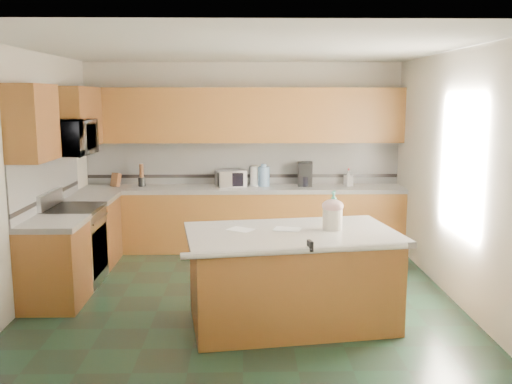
{
  "coord_description": "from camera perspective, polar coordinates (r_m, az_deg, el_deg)",
  "views": [
    {
      "loc": [
        0.02,
        -6.1,
        2.2
      ],
      "look_at": [
        0.15,
        0.35,
        1.12
      ],
      "focal_mm": 40.0,
      "sensor_mm": 36.0,
      "label": 1
    }
  ],
  "objects": [
    {
      "name": "treat_jar",
      "position": [
        5.61,
        7.65,
        -2.72
      ],
      "size": [
        0.25,
        0.25,
        0.2
      ],
      "primitive_type": "cylinder",
      "rotation": [
        0.0,
        0.0,
        0.43
      ],
      "color": "white",
      "rests_on": "island_top"
    },
    {
      "name": "range_handle",
      "position": [
        6.96,
        -15.28,
        -2.61
      ],
      "size": [
        0.02,
        0.66,
        0.02
      ],
      "primitive_type": "cylinder",
      "rotation": [
        1.57,
        0.0,
        0.0
      ],
      "color": "#B7B7BC",
      "rests_on": "range_body"
    },
    {
      "name": "coffee_maker",
      "position": [
        8.3,
        4.93,
        1.82
      ],
      "size": [
        0.22,
        0.24,
        0.35
      ],
      "primitive_type": "cube",
      "rotation": [
        0.0,
        0.0,
        -0.08
      ],
      "color": "black",
      "rests_on": "back_countertop"
    },
    {
      "name": "range_oven_door",
      "position": [
        7.06,
        -15.38,
        -5.63
      ],
      "size": [
        0.02,
        0.68,
        0.55
      ],
      "primitive_type": "cube",
      "color": "black",
      "rests_on": "range_body"
    },
    {
      "name": "treat_jar_lid",
      "position": [
        5.58,
        7.68,
        -1.39
      ],
      "size": [
        0.21,
        0.21,
        0.13
      ],
      "primitive_type": "ellipsoid",
      "color": "beige",
      "rests_on": "treat_jar"
    },
    {
      "name": "utensil_crock",
      "position": [
        8.4,
        -11.35,
        1.0
      ],
      "size": [
        0.11,
        0.11,
        0.13
      ],
      "primitive_type": "cylinder",
      "color": "black",
      "rests_on": "back_countertop"
    },
    {
      "name": "back_upper_cab",
      "position": [
        8.24,
        -1.31,
        7.69
      ],
      "size": [
        4.6,
        0.33,
        0.78
      ],
      "primitive_type": "cube",
      "color": "#4B2A15",
      "rests_on": "wall_back"
    },
    {
      "name": "island_top",
      "position": [
        5.52,
        3.59,
        -4.25
      ],
      "size": [
        2.16,
        1.48,
        0.06
      ],
      "primitive_type": "cube",
      "rotation": [
        0.0,
        0.0,
        0.15
      ],
      "color": "white",
      "rests_on": "island_base"
    },
    {
      "name": "treat_jar_knob_end_r",
      "position": [
        5.58,
        8.04,
        -0.93
      ],
      "size": [
        0.04,
        0.04,
        0.04
      ],
      "primitive_type": "sphere",
      "color": "tan",
      "rests_on": "treat_jar_lid"
    },
    {
      "name": "water_jug",
      "position": [
        8.24,
        0.77,
        1.56
      ],
      "size": [
        0.17,
        0.17,
        0.28
      ],
      "primitive_type": "cylinder",
      "color": "#6B93BE",
      "rests_on": "back_countertop"
    },
    {
      "name": "left_base_cab_rear",
      "position": [
        7.86,
        -16.05,
        -3.89
      ],
      "size": [
        0.6,
        0.82,
        0.86
      ],
      "primitive_type": "cube",
      "color": "#4B2A15",
      "rests_on": "ground"
    },
    {
      "name": "left_upper_cab_rear",
      "position": [
        7.83,
        -17.27,
        7.18
      ],
      "size": [
        0.33,
        1.09,
        0.78
      ],
      "primitive_type": "cube",
      "color": "#4B2A15",
      "rests_on": "wall_left"
    },
    {
      "name": "range_cooktop",
      "position": [
        7.02,
        -17.86,
        -1.63
      ],
      "size": [
        0.62,
        0.78,
        0.04
      ],
      "primitive_type": "cube",
      "color": "black",
      "rests_on": "range_body"
    },
    {
      "name": "left_counter_front",
      "position": [
        6.33,
        -19.75,
        -3.0
      ],
      "size": [
        0.64,
        0.72,
        0.06
      ],
      "primitive_type": "cube",
      "color": "white",
      "rests_on": "left_base_cab_front"
    },
    {
      "name": "paper_sheet_b",
      "position": [
        5.57,
        -1.52,
        -3.76
      ],
      "size": [
        0.3,
        0.29,
        0.0
      ],
      "primitive_type": "cube",
      "rotation": [
        0.0,
        0.0,
        -0.59
      ],
      "color": "white",
      "rests_on": "island_top"
    },
    {
      "name": "left_backsplash",
      "position": [
        7.1,
        -20.1,
        1.11
      ],
      "size": [
        0.02,
        2.3,
        0.63
      ],
      "primitive_type": "cube",
      "color": "silver",
      "rests_on": "wall_left"
    },
    {
      "name": "treat_jar_knob",
      "position": [
        5.58,
        7.69,
        -0.93
      ],
      "size": [
        0.07,
        0.02,
        0.02
      ],
      "primitive_type": "cylinder",
      "rotation": [
        0.0,
        1.57,
        0.0
      ],
      "color": "tan",
      "rests_on": "treat_jar_lid"
    },
    {
      "name": "range_backguard",
      "position": [
        7.08,
        -19.92,
        -0.66
      ],
      "size": [
        0.06,
        0.76,
        0.18
      ],
      "primitive_type": "cube",
      "color": "#B7B7BC",
      "rests_on": "range_body"
    },
    {
      "name": "back_accent_band",
      "position": [
        8.46,
        -1.28,
        1.62
      ],
      "size": [
        4.6,
        0.01,
        0.05
      ],
      "primitive_type": "cube",
      "color": "black",
      "rests_on": "back_countertop"
    },
    {
      "name": "clamp_body",
      "position": [
        4.96,
        5.43,
        -5.36
      ],
      "size": [
        0.05,
        0.1,
        0.09
      ],
      "primitive_type": "cube",
      "rotation": [
        0.0,
        0.0,
        0.22
      ],
      "color": "black",
      "rests_on": "island_top"
    },
    {
      "name": "back_countertop",
      "position": [
        8.21,
        -1.28,
        0.31
      ],
      "size": [
        4.6,
        0.64,
        0.06
      ],
      "primitive_type": "cube",
      "color": "white",
      "rests_on": "back_base_cab"
    },
    {
      "name": "island_bullnose",
      "position": [
        4.94,
        4.16,
        -5.88
      ],
      "size": [
        1.99,
        0.36,
        0.06
      ],
      "primitive_type": "cylinder",
      "rotation": [
        0.0,
        1.57,
        0.15
      ],
      "color": "white",
      "rests_on": "island_base"
    },
    {
      "name": "toaster_oven_door",
      "position": [
        8.11,
        -2.56,
        1.24
      ],
      "size": [
        0.37,
        0.01,
        0.19
      ],
      "primitive_type": "cube",
      "color": "black",
      "rests_on": "toaster_oven"
    },
    {
      "name": "paper_towel",
      "position": [
        8.28,
        -0.17,
        1.62
      ],
      "size": [
        0.13,
        0.13,
        0.29
      ],
      "primitive_type": "cylinder",
      "color": "white",
      "rests_on": "back_countertop"
    },
    {
      "name": "range_body",
      "position": [
        7.12,
        -17.67,
        -5.26
      ],
      "size": [
        0.6,
        0.76,
        0.88
      ],
      "primitive_type": "cube",
      "color": "#B7B7BC",
      "rests_on": "ground"
    },
    {
      "name": "back_base_cab",
      "position": [
        8.29,
        -1.27,
        -2.83
      ],
      "size": [
        4.6,
        0.6,
        0.86
      ],
      "primitive_type": "cube",
      "color": "#4B2A15",
      "rests_on": "ground"
    },
    {
      "name": "wall_back",
      "position": [
        8.46,
        -1.29,
        3.73
      ],
      "size": [
        4.6,
        0.04,
        2.7
      ],
      "primitive_type": "cube",
      "color": "beige",
      "rests_on": "ground"
    },
    {
      "name": "utensil_bundle",
      "position": [
        8.38,
        -11.38,
        2.1
      ],
      "size": [
        0.06,
        0.06,
        0.19
      ],
      "primitive_type": "cylinder",
      "color": "#472814",
      "rests_on": "utensil_crock"
    },
    {
      "name": "coffee_carafe",
      "position": [
        8.26,
        4.95,
        1.06
      ],
      "size": [
        0.14,
        0.14,
        0.14
      ],
      "primitive_type": "cylinder",
      "color": "black",
      "rests_on": "back_countertop"
    },
    {
      "name": "left_counter_rear",
      "position": [
        7.77,
        -16.21,
        -0.58
      ],
      "size": [
        0.64,
        0.82,
        0.06
      ],
      "primitive_type": "cube",
      "color": "white",
      "rests_on": "left_base_cab_rear"
    },
    {
      "name": "left_upper_cab_front",
      "position": [
        6.25,
        -21.47,
        6.47
      ],
      "size": [
        0.33,
        0.72,
        0.78
      ],
      "primitive_type": "cube",
      "color": "#4B2A15",
      "rests_on": "wall_left"
    },
    {
      "name": "soap_bottle_island",
      "position": [
        5.63,
        7.76,
        -1.78
      ],
      "size": [
        0.19,
        0.19,
        0.37
      ],
      "primitive_type": "imported",
      "rotation": [
        0.0,
        0.0,
        -0.43
      ],
      "color": "teal",
      "rests_on": "island_top"
    },
    {
      "name": "clamp_handle",
      "position": [
        4.91,
        5.51,
        -5.76
      ],
      "size": [
        0.02,
        0.07,
        0.02
      ],
      "primitive_type": "cylinder",
      "rotation": [
        1.57,
        0.0,
        0.0
      ],
      "color": "black",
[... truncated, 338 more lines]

